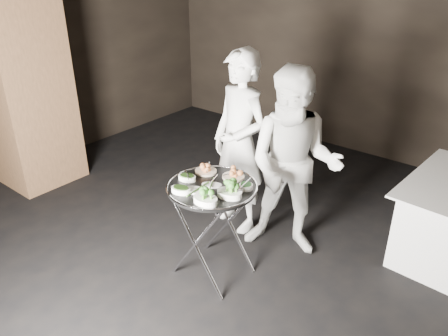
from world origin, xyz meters
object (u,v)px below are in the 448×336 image
Objects in this scene: tray_stand at (213,226)px; waiter_right at (294,165)px; waiter_left at (240,143)px; serving_tray at (212,187)px.

tray_stand is 0.87m from waiter_right.
waiter_right is (0.61, -0.04, -0.03)m from waiter_left.
waiter_left is at bearing 111.38° from serving_tray.
serving_tray is at bearing 0.00° from tray_stand.
serving_tray reaches higher than tray_stand.
tray_stand is at bearing -135.96° from waiter_right.
waiter_left is 0.61m from waiter_right.
waiter_left is at bearing 154.56° from waiter_right.
tray_stand is 0.91m from waiter_left.
tray_stand is 0.49× the size of waiter_right.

